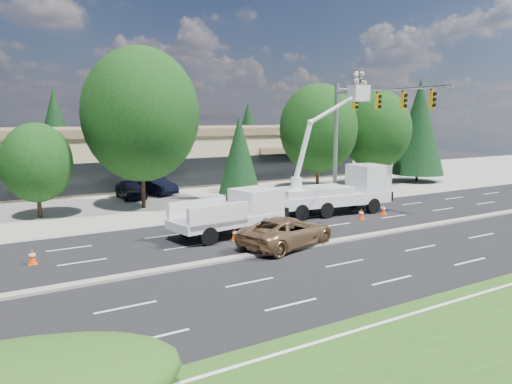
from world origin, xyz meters
TOP-DOWN VIEW (x-y plane):
  - ground at (0.00, 0.00)m, footprint 140.00×140.00m
  - concrete_apron at (0.00, 20.00)m, footprint 140.00×22.00m
  - road_median at (0.00, 0.00)m, footprint 120.00×0.55m
  - strip_mall at (0.00, 29.97)m, footprint 50.40×15.40m
  - tree_front_c at (-10.00, 15.00)m, footprint 4.47×4.47m
  - tree_front_d at (-3.00, 15.00)m, footprint 8.25×8.25m
  - tree_front_e at (5.00, 15.00)m, footprint 3.39×3.39m
  - tree_front_f at (13.00, 15.00)m, footprint 6.83×6.83m
  - tree_front_g at (20.00, 15.00)m, footprint 6.61×6.61m
  - tree_front_h at (26.00, 15.00)m, footprint 5.28×5.28m
  - tree_back_b at (-4.00, 42.00)m, footprint 5.03×5.03m
  - tree_back_c at (10.00, 42.00)m, footprint 4.73×4.73m
  - tree_back_d at (22.00, 42.00)m, footprint 4.47×4.47m
  - signal_mast at (10.03, 7.04)m, footprint 2.76×10.16m
  - utility_pickup at (-1.52, 4.26)m, footprint 6.66×3.13m
  - bucket_truck at (7.75, 6.12)m, footprint 8.68×3.45m
  - traffic_cone_a at (-11.97, 4.06)m, footprint 0.40×0.40m
  - traffic_cone_b at (-2.14, 3.14)m, footprint 0.40×0.40m
  - traffic_cone_c at (-0.20, 3.65)m, footprint 0.40×0.40m
  - traffic_cone_d at (7.56, 3.72)m, footprint 0.40×0.40m
  - traffic_cone_e at (9.90, 4.06)m, footprint 0.40×0.40m
  - minivan at (-0.50, 0.60)m, footprint 5.98×3.84m
  - parked_car_west at (-2.42, 19.79)m, footprint 1.98×4.46m
  - parked_car_east at (0.00, 21.00)m, footprint 2.87×5.13m

SIDE VIEW (x-z plane):
  - ground at x=0.00m, z-range 0.00..0.00m
  - concrete_apron at x=0.00m, z-range 0.00..0.01m
  - road_median at x=0.00m, z-range 0.00..0.12m
  - traffic_cone_a at x=-11.97m, z-range -0.01..0.69m
  - traffic_cone_b at x=-2.14m, z-range -0.01..0.69m
  - traffic_cone_c at x=-0.20m, z-range -0.01..0.69m
  - traffic_cone_d at x=7.56m, z-range -0.01..0.69m
  - traffic_cone_e at x=9.90m, z-range -0.01..0.69m
  - parked_car_west at x=-2.42m, z-range 0.00..1.49m
  - minivan at x=-0.50m, z-range 0.00..1.53m
  - parked_car_east at x=0.00m, z-range 0.00..1.60m
  - utility_pickup at x=-1.52m, z-range -0.22..2.24m
  - bucket_truck at x=7.75m, z-range -2.72..6.84m
  - strip_mall at x=0.00m, z-range 0.08..5.58m
  - tree_front_e at x=5.00m, z-range 0.24..6.93m
  - tree_front_c at x=-10.00m, z-range 0.53..6.73m
  - tree_back_d at x=22.00m, z-range 0.32..9.13m
  - tree_back_c at x=10.00m, z-range 0.34..9.65m
  - tree_back_b at x=-4.00m, z-range 0.36..10.27m
  - tree_front_g at x=20.00m, z-range 0.78..9.96m
  - tree_front_f at x=13.00m, z-range 0.81..10.29m
  - tree_front_h at x=26.00m, z-range 0.38..10.78m
  - signal_mast at x=10.03m, z-range 1.56..10.56m
  - tree_front_d at x=-3.00m, z-range 0.98..12.42m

